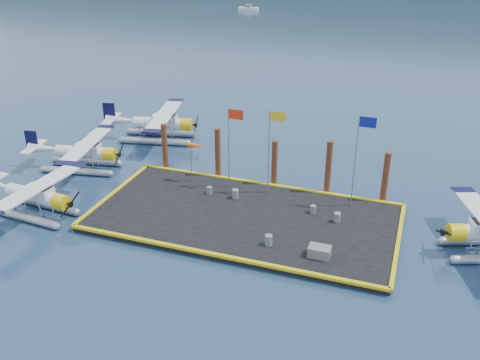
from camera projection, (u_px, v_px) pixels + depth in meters
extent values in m
plane|color=navy|center=(244.00, 221.00, 35.92)|extent=(4000.00, 4000.00, 0.00)
cube|color=black|center=(244.00, 218.00, 35.83)|extent=(20.00, 10.00, 0.40)
cylinder|color=#9BA0A9|center=(45.00, 204.00, 37.42)|extent=(5.62, 0.99, 0.54)
cylinder|color=#9BA0A9|center=(24.00, 217.00, 35.79)|extent=(5.62, 0.99, 0.54)
cylinder|color=silver|center=(33.00, 195.00, 36.01)|extent=(4.26, 1.32, 0.99)
cube|color=silver|center=(39.00, 193.00, 35.68)|extent=(2.06, 1.15, 0.81)
cube|color=black|center=(42.00, 191.00, 35.50)|extent=(1.33, 1.05, 0.50)
cylinder|color=gold|center=(61.00, 202.00, 35.15)|extent=(0.98, 1.12, 1.05)
cube|color=black|center=(70.00, 204.00, 34.87)|extent=(0.21, 2.01, 1.01)
cube|color=silver|center=(38.00, 187.00, 35.48)|extent=(2.00, 8.20, 0.11)
cube|color=black|center=(76.00, 165.00, 38.67)|extent=(1.41, 0.92, 0.12)
cylinder|color=#9BA0A9|center=(87.00, 161.00, 44.17)|extent=(5.62, 1.55, 0.54)
cylinder|color=#9BA0A9|center=(76.00, 171.00, 42.40)|extent=(5.62, 1.55, 0.54)
cylinder|color=silver|center=(82.00, 152.00, 42.72)|extent=(4.32, 1.74, 1.00)
cube|color=silver|center=(88.00, 149.00, 42.51)|extent=(2.14, 1.34, 0.82)
cube|color=black|center=(91.00, 147.00, 42.39)|extent=(1.42, 1.16, 0.50)
cylinder|color=gold|center=(110.00, 154.00, 42.39)|extent=(1.08, 1.20, 1.05)
cube|color=black|center=(119.00, 155.00, 42.28)|extent=(0.42, 1.99, 1.02)
cube|color=silver|center=(87.00, 144.00, 42.31)|extent=(2.81, 8.26, 0.11)
cube|color=black|center=(106.00, 127.00, 45.78)|extent=(1.48, 1.05, 0.12)
cube|color=black|center=(65.00, 164.00, 38.85)|extent=(1.48, 1.05, 0.12)
cube|color=black|center=(31.00, 140.00, 42.96)|extent=(1.00, 0.29, 1.54)
cube|color=silver|center=(34.00, 147.00, 43.20)|extent=(1.36, 3.18, 0.09)
cylinder|color=#9BA0A9|center=(161.00, 133.00, 50.03)|extent=(6.15, 1.89, 0.60)
cylinder|color=#9BA0A9|center=(154.00, 141.00, 48.08)|extent=(6.15, 1.89, 0.60)
cylinder|color=silver|center=(159.00, 123.00, 48.45)|extent=(4.75, 2.05, 1.09)
cube|color=silver|center=(165.00, 120.00, 48.23)|extent=(2.37, 1.53, 0.89)
cube|color=black|center=(168.00, 118.00, 48.11)|extent=(1.58, 1.31, 0.55)
cylinder|color=gold|center=(187.00, 125.00, 48.16)|extent=(1.21, 1.34, 1.15)
cube|color=black|center=(196.00, 125.00, 48.07)|extent=(0.53, 2.17, 1.12)
cube|color=silver|center=(165.00, 115.00, 48.02)|extent=(3.35, 9.05, 0.12)
cube|color=black|center=(176.00, 101.00, 51.83)|extent=(1.65, 1.19, 0.13)
cube|color=black|center=(152.00, 131.00, 44.20)|extent=(1.65, 1.19, 0.13)
cube|color=black|center=(109.00, 112.00, 48.58)|extent=(1.09, 0.35, 1.69)
cube|color=silver|center=(111.00, 119.00, 48.85)|extent=(1.59, 3.49, 0.10)
cylinder|color=gold|center=(456.00, 232.00, 31.66)|extent=(1.23, 1.32, 1.07)
cube|color=black|center=(443.00, 232.00, 31.65)|extent=(0.76, 1.94, 1.03)
cube|color=black|center=(463.00, 190.00, 34.91)|extent=(1.58, 1.25, 0.12)
cylinder|color=slate|center=(210.00, 190.00, 38.48)|extent=(0.39, 0.39, 0.55)
cylinder|color=slate|center=(269.00, 240.00, 32.37)|extent=(0.47, 0.47, 0.66)
cylinder|color=slate|center=(337.00, 217.00, 34.87)|extent=(0.45, 0.45, 0.64)
cylinder|color=slate|center=(313.00, 209.00, 35.95)|extent=(0.39, 0.39, 0.55)
cylinder|color=slate|center=(235.00, 194.00, 37.87)|extent=(0.46, 0.46, 0.65)
cube|color=slate|center=(319.00, 252.00, 31.24)|extent=(1.29, 0.86, 0.64)
cylinder|color=gray|center=(229.00, 149.00, 38.41)|extent=(0.08, 0.08, 6.00)
cube|color=red|center=(236.00, 115.00, 37.09)|extent=(1.10, 0.03, 0.70)
cylinder|color=gray|center=(269.00, 153.00, 37.47)|extent=(0.08, 0.08, 6.20)
cube|color=gold|center=(277.00, 117.00, 36.11)|extent=(1.10, 0.03, 0.70)
cylinder|color=gray|center=(355.00, 162.00, 35.61)|extent=(0.08, 0.08, 6.50)
cube|color=navy|center=(368.00, 122.00, 34.18)|extent=(1.10, 0.03, 0.70)
cylinder|color=gray|center=(191.00, 162.00, 39.96)|extent=(0.07, 0.07, 3.00)
cone|color=#E6560C|center=(197.00, 146.00, 39.20)|extent=(1.40, 0.44, 0.44)
cylinder|color=#452413|center=(165.00, 148.00, 42.18)|extent=(0.44, 0.44, 4.00)
cylinder|color=#452413|center=(218.00, 154.00, 40.78)|extent=(0.44, 0.44, 4.20)
cylinder|color=#452413|center=(274.00, 165.00, 39.53)|extent=(0.44, 0.44, 3.80)
cylinder|color=#452413|center=(328.00, 169.00, 38.22)|extent=(0.44, 0.44, 4.30)
cylinder|color=#452413|center=(385.00, 179.00, 37.09)|extent=(0.44, 0.44, 4.00)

